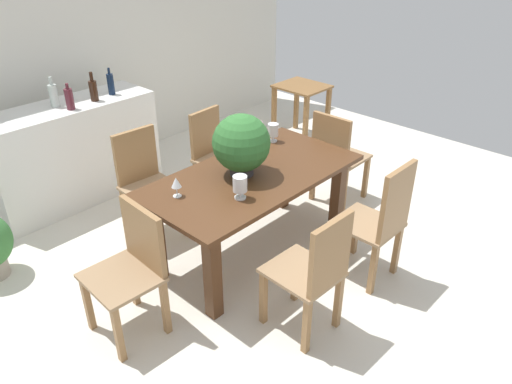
{
  "coord_description": "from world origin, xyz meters",
  "views": [
    {
      "loc": [
        -2.54,
        -2.42,
        2.59
      ],
      "look_at": [
        -0.01,
        -0.04,
        0.61
      ],
      "focal_mm": 34.68,
      "sensor_mm": 36.0,
      "label": 1
    }
  ],
  "objects_px": {
    "chair_far_left": "(145,178)",
    "wine_bottle_clear": "(93,90)",
    "chair_far_right": "(213,152)",
    "chair_near_left": "(315,271)",
    "side_table": "(301,99)",
    "crystal_vase_center_near": "(240,185)",
    "chair_foot_end": "(336,154)",
    "crystal_vase_left": "(273,131)",
    "kitchen_counter": "(73,153)",
    "chair_near_right": "(381,219)",
    "flower_centerpiece": "(241,144)",
    "dining_table": "(253,188)",
    "chair_head_end": "(133,264)",
    "wine_bottle_green": "(111,84)",
    "wine_glass": "(176,183)",
    "wine_bottle_dark": "(54,95)",
    "wine_bottle_tall": "(69,99)"
  },
  "relations": [
    {
      "from": "chair_head_end",
      "to": "dining_table",
      "type": "bearing_deg",
      "value": 92.86
    },
    {
      "from": "wine_bottle_clear",
      "to": "side_table",
      "type": "distance_m",
      "value": 2.61
    },
    {
      "from": "chair_head_end",
      "to": "chair_foot_end",
      "type": "bearing_deg",
      "value": 92.72
    },
    {
      "from": "crystal_vase_center_near",
      "to": "wine_glass",
      "type": "bearing_deg",
      "value": 129.8
    },
    {
      "from": "crystal_vase_center_near",
      "to": "dining_table",
      "type": "bearing_deg",
      "value": 29.66
    },
    {
      "from": "chair_far_left",
      "to": "chair_near_right",
      "type": "bearing_deg",
      "value": -63.27
    },
    {
      "from": "chair_foot_end",
      "to": "kitchen_counter",
      "type": "bearing_deg",
      "value": 39.93
    },
    {
      "from": "chair_far_left",
      "to": "kitchen_counter",
      "type": "height_order",
      "value": "kitchen_counter"
    },
    {
      "from": "wine_bottle_dark",
      "to": "chair_foot_end",
      "type": "bearing_deg",
      "value": -48.47
    },
    {
      "from": "side_table",
      "to": "crystal_vase_center_near",
      "type": "bearing_deg",
      "value": -150.34
    },
    {
      "from": "flower_centerpiece",
      "to": "crystal_vase_left",
      "type": "relative_size",
      "value": 2.94
    },
    {
      "from": "chair_far_left",
      "to": "crystal_vase_left",
      "type": "distance_m",
      "value": 1.22
    },
    {
      "from": "chair_far_left",
      "to": "crystal_vase_center_near",
      "type": "xyz_separation_m",
      "value": [
        0.05,
        -1.14,
        0.34
      ]
    },
    {
      "from": "chair_far_right",
      "to": "wine_bottle_clear",
      "type": "xyz_separation_m",
      "value": [
        -0.65,
        0.95,
        0.58
      ]
    },
    {
      "from": "flower_centerpiece",
      "to": "wine_glass",
      "type": "relative_size",
      "value": 3.2
    },
    {
      "from": "wine_bottle_tall",
      "to": "wine_bottle_clear",
      "type": "bearing_deg",
      "value": 10.34
    },
    {
      "from": "chair_head_end",
      "to": "chair_near_left",
      "type": "bearing_deg",
      "value": 42.13
    },
    {
      "from": "wine_bottle_green",
      "to": "chair_foot_end",
      "type": "bearing_deg",
      "value": -57.93
    },
    {
      "from": "chair_far_left",
      "to": "kitchen_counter",
      "type": "relative_size",
      "value": 0.57
    },
    {
      "from": "chair_far_left",
      "to": "wine_bottle_green",
      "type": "height_order",
      "value": "wine_bottle_green"
    },
    {
      "from": "flower_centerpiece",
      "to": "crystal_vase_center_near",
      "type": "bearing_deg",
      "value": -137.24
    },
    {
      "from": "chair_near_right",
      "to": "crystal_vase_center_near",
      "type": "bearing_deg",
      "value": -44.46
    },
    {
      "from": "flower_centerpiece",
      "to": "wine_bottle_clear",
      "type": "height_order",
      "value": "wine_bottle_clear"
    },
    {
      "from": "wine_bottle_green",
      "to": "wine_glass",
      "type": "bearing_deg",
      "value": -109.23
    },
    {
      "from": "kitchen_counter",
      "to": "wine_bottle_dark",
      "type": "distance_m",
      "value": 0.61
    },
    {
      "from": "wine_bottle_green",
      "to": "wine_bottle_dark",
      "type": "relative_size",
      "value": 0.94
    },
    {
      "from": "chair_far_left",
      "to": "wine_bottle_clear",
      "type": "distance_m",
      "value": 1.1
    },
    {
      "from": "chair_near_left",
      "to": "side_table",
      "type": "bearing_deg",
      "value": -138.08
    },
    {
      "from": "chair_far_right",
      "to": "chair_foot_end",
      "type": "height_order",
      "value": "chair_foot_end"
    },
    {
      "from": "dining_table",
      "to": "crystal_vase_left",
      "type": "bearing_deg",
      "value": 27.68
    },
    {
      "from": "chair_near_right",
      "to": "chair_foot_end",
      "type": "bearing_deg",
      "value": -128.64
    },
    {
      "from": "chair_near_right",
      "to": "kitchen_counter",
      "type": "xyz_separation_m",
      "value": [
        -0.93,
        2.93,
        -0.07
      ]
    },
    {
      "from": "chair_foot_end",
      "to": "wine_bottle_dark",
      "type": "bearing_deg",
      "value": 40.87
    },
    {
      "from": "chair_foot_end",
      "to": "wine_bottle_green",
      "type": "xyz_separation_m",
      "value": [
        -1.2,
        1.92,
        0.57
      ]
    },
    {
      "from": "chair_far_right",
      "to": "chair_near_left",
      "type": "bearing_deg",
      "value": -117.3
    },
    {
      "from": "chair_head_end",
      "to": "wine_glass",
      "type": "xyz_separation_m",
      "value": [
        0.54,
        0.16,
        0.35
      ]
    },
    {
      "from": "chair_head_end",
      "to": "chair_foot_end",
      "type": "xyz_separation_m",
      "value": [
        2.35,
        0.0,
        0.0
      ]
    },
    {
      "from": "chair_far_right",
      "to": "side_table",
      "type": "height_order",
      "value": "chair_far_right"
    },
    {
      "from": "chair_foot_end",
      "to": "wine_bottle_clear",
      "type": "bearing_deg",
      "value": 36.5
    },
    {
      "from": "wine_glass",
      "to": "wine_bottle_dark",
      "type": "relative_size",
      "value": 0.55
    },
    {
      "from": "chair_far_right",
      "to": "wine_bottle_tall",
      "type": "distance_m",
      "value": 1.41
    },
    {
      "from": "dining_table",
      "to": "chair_head_end",
      "type": "bearing_deg",
      "value": -179.79
    },
    {
      "from": "chair_foot_end",
      "to": "crystal_vase_left",
      "type": "height_order",
      "value": "chair_foot_end"
    },
    {
      "from": "chair_near_left",
      "to": "wine_bottle_dark",
      "type": "xyz_separation_m",
      "value": [
        -0.18,
        2.93,
        0.57
      ]
    },
    {
      "from": "crystal_vase_left",
      "to": "wine_bottle_green",
      "type": "bearing_deg",
      "value": 110.96
    },
    {
      "from": "crystal_vase_center_near",
      "to": "side_table",
      "type": "xyz_separation_m",
      "value": [
        2.58,
        1.47,
        -0.35
      ]
    },
    {
      "from": "dining_table",
      "to": "kitchen_counter",
      "type": "height_order",
      "value": "kitchen_counter"
    },
    {
      "from": "wine_bottle_dark",
      "to": "dining_table",
      "type": "bearing_deg",
      "value": -73.42
    },
    {
      "from": "chair_head_end",
      "to": "wine_bottle_dark",
      "type": "xyz_separation_m",
      "value": [
        0.59,
        2.0,
        0.57
      ]
    },
    {
      "from": "chair_foot_end",
      "to": "chair_near_left",
      "type": "height_order",
      "value": "chair_near_left"
    }
  ]
}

